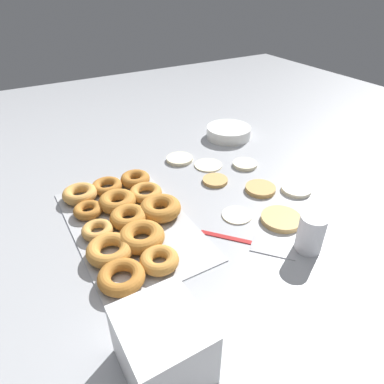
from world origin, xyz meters
TOP-DOWN VIEW (x-y plane):
  - ground_plane at (0.00, 0.00)m, footprint 3.00×3.00m
  - pancake_0 at (0.05, 0.15)m, footprint 0.09×0.09m
  - pancake_1 at (0.12, 0.01)m, footprint 0.09×0.09m
  - pancake_2 at (-0.17, 0.09)m, footprint 0.10×0.10m
  - pancake_3 at (0.20, 0.10)m, footprint 0.11×0.11m
  - pancake_4 at (-0.10, 0.21)m, footprint 0.09×0.09m
  - pancake_5 at (-0.06, 0.06)m, footprint 0.08×0.08m
  - pancake_6 at (-0.25, 0.02)m, footprint 0.10×0.10m
  - pancake_7 at (0.11, 0.25)m, footprint 0.09×0.09m
  - donut_tray at (-0.00, -0.28)m, footprint 0.50×0.30m
  - batter_bowl at (-0.33, 0.30)m, footprint 0.18×0.18m
  - container_stack at (0.41, -0.37)m, footprint 0.15×0.14m
  - paper_cup at (0.32, 0.08)m, footprint 0.07×0.07m
  - spatula at (0.25, -0.01)m, footprint 0.21×0.19m

SIDE VIEW (x-z plane):
  - ground_plane at x=0.00m, z-range 0.00..0.00m
  - spatula at x=0.25m, z-range 0.00..0.00m
  - pancake_1 at x=0.12m, z-range 0.00..0.01m
  - pancake_2 at x=-0.17m, z-range 0.00..0.01m
  - pancake_5 at x=-0.06m, z-range 0.00..0.01m
  - pancake_7 at x=0.11m, z-range 0.00..0.01m
  - pancake_4 at x=-0.10m, z-range 0.00..0.01m
  - pancake_6 at x=-0.25m, z-range 0.00..0.01m
  - pancake_0 at x=0.05m, z-range 0.00..0.01m
  - pancake_3 at x=0.20m, z-range 0.00..0.01m
  - donut_tray at x=0.00m, z-range 0.00..0.04m
  - batter_bowl at x=-0.33m, z-range 0.00..0.05m
  - paper_cup at x=0.32m, z-range 0.00..0.10m
  - container_stack at x=0.41m, z-range 0.00..0.13m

